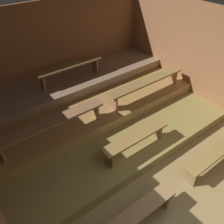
# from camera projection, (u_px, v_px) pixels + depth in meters

# --- Properties ---
(ground) EXTENTS (6.25, 5.91, 0.08)m
(ground) POSITION_uv_depth(u_px,v_px,m) (114.00, 137.00, 5.71)
(ground) COLOR olive
(wall_back) EXTENTS (6.25, 0.06, 2.61)m
(wall_back) POSITION_uv_depth(u_px,v_px,m) (57.00, 50.00, 6.50)
(wall_back) COLOR brown
(wall_back) RESTS_ON ground
(wall_right) EXTENTS (0.06, 5.91, 2.61)m
(wall_right) POSITION_uv_depth(u_px,v_px,m) (198.00, 56.00, 6.19)
(wall_right) COLOR #94603C
(wall_right) RESTS_ON ground
(platform_lower) EXTENTS (5.45, 3.80, 0.25)m
(platform_lower) POSITION_uv_depth(u_px,v_px,m) (98.00, 119.00, 6.02)
(platform_lower) COLOR olive
(platform_lower) RESTS_ON ground
(platform_middle) EXTENTS (5.45, 2.57, 0.25)m
(platform_middle) POSITION_uv_depth(u_px,v_px,m) (85.00, 99.00, 6.25)
(platform_middle) COLOR olive
(platform_middle) RESTS_ON platform_lower
(platform_upper) EXTENTS (5.45, 1.32, 0.25)m
(platform_upper) POSITION_uv_depth(u_px,v_px,m) (72.00, 82.00, 6.49)
(platform_upper) COLOR #876C55
(platform_upper) RESTS_ON platform_middle
(bench_floor_left) EXTENTS (1.52, 0.29, 0.42)m
(bench_floor_left) POSITION_uv_depth(u_px,v_px,m) (137.00, 215.00, 3.78)
(bench_floor_left) COLOR olive
(bench_floor_left) RESTS_ON ground
(bench_floor_right) EXTENTS (1.52, 0.29, 0.42)m
(bench_floor_right) POSITION_uv_depth(u_px,v_px,m) (213.00, 156.00, 4.76)
(bench_floor_right) COLOR olive
(bench_floor_right) RESTS_ON ground
(bench_lower_center) EXTENTS (1.55, 0.29, 0.42)m
(bench_lower_center) POSITION_uv_depth(u_px,v_px,m) (135.00, 139.00, 4.79)
(bench_lower_center) COLOR olive
(bench_lower_center) RESTS_ON platform_lower
(bench_middle_left) EXTENTS (2.32, 0.29, 0.42)m
(bench_middle_left) POSITION_uv_depth(u_px,v_px,m) (52.00, 124.00, 4.76)
(bench_middle_left) COLOR #885E3F
(bench_middle_left) RESTS_ON platform_middle
(bench_middle_right) EXTENTS (2.32, 0.29, 0.42)m
(bench_middle_right) POSITION_uv_depth(u_px,v_px,m) (147.00, 83.00, 6.01)
(bench_middle_right) COLOR olive
(bench_middle_right) RESTS_ON platform_middle
(bench_upper_center) EXTENTS (1.82, 0.29, 0.42)m
(bench_upper_center) POSITION_uv_depth(u_px,v_px,m) (70.00, 67.00, 6.16)
(bench_upper_center) COLOR olive
(bench_upper_center) RESTS_ON platform_upper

